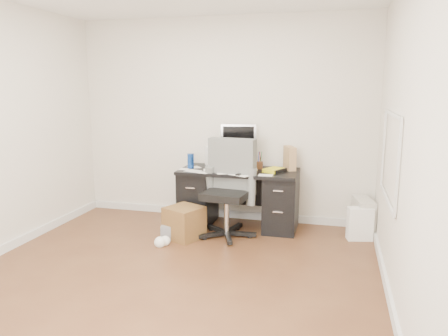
% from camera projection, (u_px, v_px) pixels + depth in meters
% --- Properties ---
extents(ground, '(4.00, 4.00, 0.00)m').
position_uv_depth(ground, '(170.00, 276.00, 4.21)').
color(ground, '#4C2A18').
rests_on(ground, ground).
extents(room_shell, '(4.02, 4.02, 2.71)m').
position_uv_depth(room_shell, '(171.00, 103.00, 3.92)').
color(room_shell, silver).
rests_on(room_shell, ground).
extents(desk, '(1.50, 0.70, 0.75)m').
position_uv_depth(desk, '(239.00, 196.00, 5.63)').
color(desk, black).
rests_on(desk, ground).
extents(loose_papers, '(1.10, 0.60, 0.00)m').
position_uv_depth(loose_papers, '(223.00, 170.00, 5.56)').
color(loose_papers, white).
rests_on(loose_papers, desk).
extents(lcd_monitor, '(0.49, 0.33, 0.58)m').
position_uv_depth(lcd_monitor, '(238.00, 146.00, 5.68)').
color(lcd_monitor, silver).
rests_on(lcd_monitor, desk).
extents(keyboard, '(0.43, 0.16, 0.02)m').
position_uv_depth(keyboard, '(227.00, 169.00, 5.54)').
color(keyboard, black).
rests_on(keyboard, desk).
extents(computer_mouse, '(0.08, 0.08, 0.06)m').
position_uv_depth(computer_mouse, '(255.00, 170.00, 5.37)').
color(computer_mouse, silver).
rests_on(computer_mouse, desk).
extents(travel_mug, '(0.11, 0.11, 0.19)m').
position_uv_depth(travel_mug, '(191.00, 161.00, 5.64)').
color(travel_mug, '#163F9C').
rests_on(travel_mug, desk).
extents(white_binder, '(0.21, 0.24, 0.26)m').
position_uv_depth(white_binder, '(209.00, 156.00, 5.80)').
color(white_binder, white).
rests_on(white_binder, desk).
extents(magazine_file, '(0.22, 0.28, 0.30)m').
position_uv_depth(magazine_file, '(290.00, 158.00, 5.55)').
color(magazine_file, '#9D774C').
rests_on(magazine_file, desk).
extents(pen_cup, '(0.10, 0.10, 0.22)m').
position_uv_depth(pen_cup, '(260.00, 160.00, 5.61)').
color(pen_cup, '#523517').
rests_on(pen_cup, desk).
extents(yellow_book, '(0.29, 0.31, 0.04)m').
position_uv_depth(yellow_book, '(274.00, 170.00, 5.43)').
color(yellow_book, yellow).
rests_on(yellow_book, desk).
extents(paper_remote, '(0.33, 0.30, 0.02)m').
position_uv_depth(paper_remote, '(241.00, 174.00, 5.25)').
color(paper_remote, white).
rests_on(paper_remote, desk).
extents(office_chair, '(0.74, 0.74, 1.18)m').
position_uv_depth(office_chair, '(227.00, 189.00, 5.21)').
color(office_chair, '#4D4F4D').
rests_on(office_chair, ground).
extents(pc_tower, '(0.29, 0.48, 0.45)m').
position_uv_depth(pc_tower, '(363.00, 217.00, 5.35)').
color(pc_tower, '#AFA99E').
rests_on(pc_tower, ground).
extents(shopping_bag, '(0.33, 0.27, 0.39)m').
position_uv_depth(shopping_bag, '(360.00, 224.00, 5.17)').
color(shopping_bag, white).
rests_on(shopping_bag, ground).
extents(wicker_basket, '(0.51, 0.51, 0.38)m').
position_uv_depth(wicker_basket, '(184.00, 223.00, 5.22)').
color(wicker_basket, '#492F16').
rests_on(wicker_basket, ground).
extents(desk_printer, '(0.35, 0.31, 0.18)m').
position_uv_depth(desk_printer, '(175.00, 231.00, 5.24)').
color(desk_printer, slate).
rests_on(desk_printer, ground).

